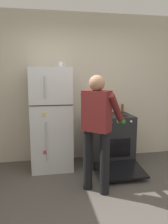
{
  "coord_description": "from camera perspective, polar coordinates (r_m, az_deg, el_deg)",
  "views": [
    {
      "loc": [
        -0.6,
        -2.17,
        1.61
      ],
      "look_at": [
        0.04,
        1.32,
        1.0
      ],
      "focal_mm": 35.38,
      "sensor_mm": 36.0,
      "label": 1
    }
  ],
  "objects": [
    {
      "name": "pepper_mill",
      "position": [
        4.25,
        9.9,
        1.0
      ],
      "size": [
        0.05,
        0.05,
        0.16
      ],
      "primitive_type": "cylinder",
      "color": "brown",
      "rests_on": "stove_range"
    },
    {
      "name": "stove_range",
      "position": [
        4.07,
        6.76,
        -7.07
      ],
      "size": [
        0.76,
        1.21,
        0.9
      ],
      "color": "black",
      "rests_on": "ground"
    },
    {
      "name": "ground",
      "position": [
        2.76,
        4.59,
        -25.85
      ],
      "size": [
        8.0,
        8.0,
        0.0
      ],
      "primitive_type": "plane",
      "color": "#4C4742"
    },
    {
      "name": "coffee_mug",
      "position": [
        3.8,
        -6.06,
        12.07
      ],
      "size": [
        0.11,
        0.08,
        0.1
      ],
      "color": "silver",
      "rests_on": "refrigerator"
    },
    {
      "name": "refrigerator",
      "position": [
        3.81,
        -8.5,
        -1.7
      ],
      "size": [
        0.68,
        0.72,
        1.72
      ],
      "color": "silver",
      "rests_on": "ground"
    },
    {
      "name": "red_pot",
      "position": [
        3.88,
        4.79,
        0.0
      ],
      "size": [
        0.34,
        0.24,
        0.12
      ],
      "color": "orange",
      "rests_on": "stove_range"
    },
    {
      "name": "person_cook",
      "position": [
        2.97,
        3.56,
        -3.02
      ],
      "size": [
        0.67,
        0.7,
        1.6
      ],
      "color": "black",
      "rests_on": "ground"
    },
    {
      "name": "kitchen_wall_back",
      "position": [
        4.17,
        -2.16,
        6.17
      ],
      "size": [
        6.0,
        0.1,
        2.7
      ],
      "primitive_type": "cube",
      "color": "beige",
      "rests_on": "ground"
    }
  ]
}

